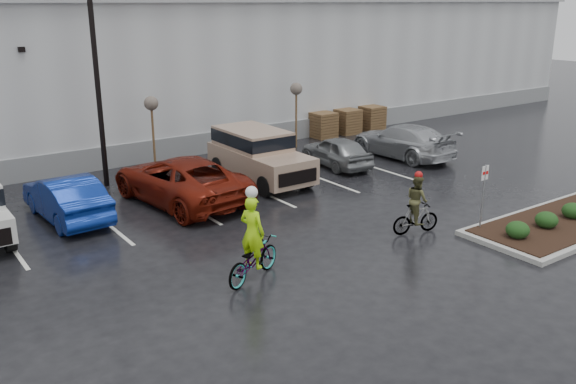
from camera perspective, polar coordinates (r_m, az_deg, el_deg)
ground at (r=17.34m, az=10.24°, el=-6.57°), size 120.00×120.00×0.00m
warehouse at (r=35.02m, az=-16.42°, el=11.32°), size 60.50×15.50×7.20m
wooded_ridge at (r=57.22m, az=-24.33°, el=11.99°), size 80.00×25.00×6.00m
lamppost at (r=24.15m, az=-17.76°, el=13.59°), size 0.50×1.00×9.22m
sapling_mid at (r=26.27m, az=-12.66°, el=7.73°), size 0.60×0.60×3.20m
sapling_east at (r=29.95m, az=0.78°, el=9.31°), size 0.60×0.60×3.20m
pallet_stack_a at (r=32.58m, az=3.29°, el=6.28°), size 1.20×1.20×1.35m
pallet_stack_b at (r=33.65m, az=5.56°, el=6.59°), size 1.20×1.20×1.35m
pallet_stack_c at (r=34.84m, az=7.82°, el=6.88°), size 1.20×1.20×1.35m
curb_island at (r=22.12m, az=25.00°, el=-2.43°), size 8.00×3.00×0.15m
mulch_bed at (r=22.09m, az=25.04°, el=-2.20°), size 7.60×2.60×0.04m
shrub_a at (r=19.56m, az=20.69°, el=-3.34°), size 0.70×0.70×0.52m
shrub_b at (r=20.77m, az=23.04°, el=-2.42°), size 0.70×0.70×0.52m
shrub_c at (r=22.02m, az=25.12°, el=-1.60°), size 0.70×0.70×0.52m
fire_lane_sign at (r=19.74m, az=17.82°, el=0.19°), size 0.30×0.05×2.20m
car_blue at (r=21.47m, az=-20.04°, el=-0.50°), size 1.82×4.63×1.50m
car_red at (r=22.22m, az=-10.06°, el=1.15°), size 3.47×6.34×1.68m
suv_tan at (r=24.40m, az=-2.59°, el=3.33°), size 2.20×5.10×2.06m
car_grey at (r=26.85m, az=4.58°, el=3.82°), size 2.04×4.10×1.34m
car_far_silver at (r=28.85m, az=10.64°, el=4.74°), size 2.35×5.40×1.55m
cyclist_hivis at (r=15.87m, az=-3.33°, el=-5.57°), size 2.22×1.49×2.55m
cyclist_olive at (r=19.36m, az=11.91°, el=-1.69°), size 1.62×0.82×2.02m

